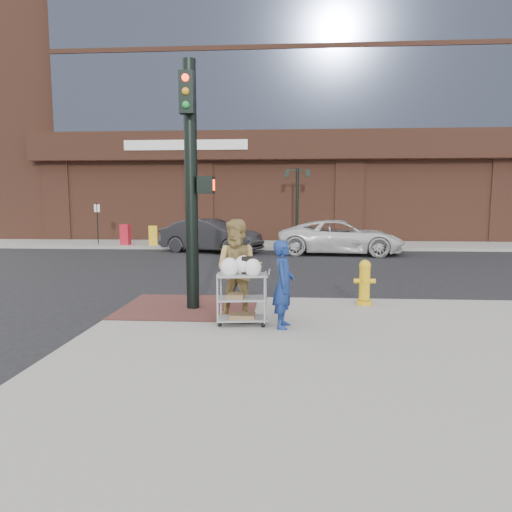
# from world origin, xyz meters

# --- Properties ---
(ground) EXTENTS (220.00, 220.00, 0.00)m
(ground) POSITION_xyz_m (0.00, 0.00, 0.00)
(ground) COLOR black
(ground) RESTS_ON ground
(sidewalk_far) EXTENTS (65.00, 36.00, 0.15)m
(sidewalk_far) POSITION_xyz_m (12.50, 32.00, 0.07)
(sidewalk_far) COLOR gray
(sidewalk_far) RESTS_ON ground
(brick_curb_ramp) EXTENTS (2.80, 2.40, 0.01)m
(brick_curb_ramp) POSITION_xyz_m (-0.60, 0.90, 0.16)
(brick_curb_ramp) COLOR #4C2623
(brick_curb_ramp) RESTS_ON sidewalk_near
(bank_building) EXTENTS (42.00, 26.00, 28.00)m
(bank_building) POSITION_xyz_m (5.00, 31.00, 14.15)
(bank_building) COLOR brown
(bank_building) RESTS_ON sidewalk_far
(lamp_post) EXTENTS (1.32, 0.22, 4.00)m
(lamp_post) POSITION_xyz_m (2.00, 16.00, 2.62)
(lamp_post) COLOR black
(lamp_post) RESTS_ON sidewalk_far
(parking_sign) EXTENTS (0.05, 0.05, 2.20)m
(parking_sign) POSITION_xyz_m (-8.50, 15.00, 1.25)
(parking_sign) COLOR black
(parking_sign) RESTS_ON sidewalk_far
(traffic_signal_pole) EXTENTS (0.61, 0.51, 5.00)m
(traffic_signal_pole) POSITION_xyz_m (-0.48, 0.77, 2.83)
(traffic_signal_pole) COLOR black
(traffic_signal_pole) RESTS_ON sidewalk_near
(woman_blue) EXTENTS (0.45, 0.61, 1.55)m
(woman_blue) POSITION_xyz_m (1.39, -0.55, 0.92)
(woman_blue) COLOR navy
(woman_blue) RESTS_ON sidewalk_near
(pedestrian_tan) EXTENTS (1.02, 0.85, 1.89)m
(pedestrian_tan) POSITION_xyz_m (0.55, -0.08, 1.10)
(pedestrian_tan) COLOR #9C8149
(pedestrian_tan) RESTS_ON sidewalk_near
(sedan_dark) EXTENTS (5.09, 3.17, 1.58)m
(sedan_dark) POSITION_xyz_m (-2.12, 12.85, 0.79)
(sedan_dark) COLOR black
(sedan_dark) RESTS_ON ground
(minivan_white) EXTENTS (5.82, 3.11, 1.55)m
(minivan_white) POSITION_xyz_m (3.90, 12.45, 0.78)
(minivan_white) COLOR silver
(minivan_white) RESTS_ON ground
(utility_cart) EXTENTS (0.95, 0.60, 1.24)m
(utility_cart) POSITION_xyz_m (0.65, -0.40, 0.71)
(utility_cart) COLOR gray
(utility_cart) RESTS_ON sidewalk_near
(fire_hydrant) EXTENTS (0.46, 0.32, 0.98)m
(fire_hydrant) POSITION_xyz_m (3.13, 1.38, 0.65)
(fire_hydrant) COLOR gold
(fire_hydrant) RESTS_ON sidewalk_near
(newsbox_red) EXTENTS (0.48, 0.44, 1.07)m
(newsbox_red) POSITION_xyz_m (-6.95, 14.80, 0.68)
(newsbox_red) COLOR #B51426
(newsbox_red) RESTS_ON sidewalk_far
(newsbox_yellow) EXTENTS (0.49, 0.46, 1.00)m
(newsbox_yellow) POSITION_xyz_m (-5.44, 14.71, 0.65)
(newsbox_yellow) COLOR yellow
(newsbox_yellow) RESTS_ON sidewalk_far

